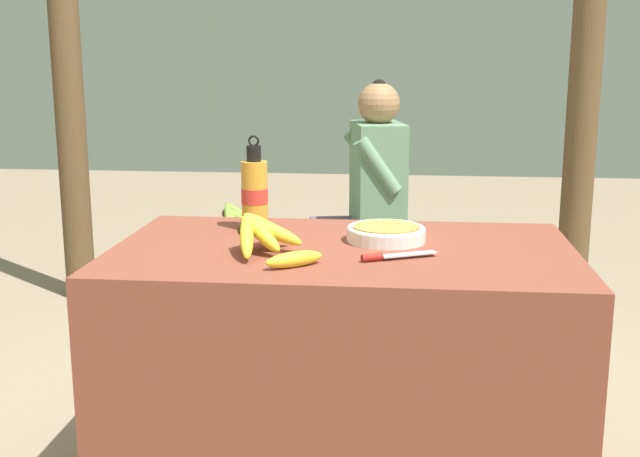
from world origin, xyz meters
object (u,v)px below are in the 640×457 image
object	(u,v)px
water_bottle	(255,193)
banana_bunch_green	(234,214)
seated_vendor	(366,188)
knife	(388,256)
banana_bunch_ripe	(260,231)
wooden_bench	(311,246)
support_post_far	(589,26)
serving_bowl	(386,233)
support_post_near	(64,27)
loose_banana_front	(294,259)

from	to	relation	value
water_bottle	banana_bunch_green	xyz separation A→B (m)	(-0.32, 1.17, -0.30)
seated_vendor	water_bottle	bearing A→B (deg)	64.38
knife	banana_bunch_green	size ratio (longest dim) A/B	0.78
banana_bunch_ripe	wooden_bench	xyz separation A→B (m)	(-0.03, 1.44, -0.39)
banana_bunch_ripe	banana_bunch_green	distance (m)	1.51
banana_bunch_ripe	water_bottle	xyz separation A→B (m)	(-0.06, 0.27, 0.05)
banana_bunch_ripe	banana_bunch_green	bearing A→B (deg)	104.81
wooden_bench	banana_bunch_green	bearing A→B (deg)	179.60
knife	banana_bunch_ripe	bearing A→B (deg)	145.98
knife	banana_bunch_green	bearing A→B (deg)	89.98
seated_vendor	support_post_far	bearing A→B (deg)	-171.87
serving_bowl	support_post_near	xyz separation A→B (m)	(-1.57, 1.58, 0.61)
knife	support_post_far	bearing A→B (deg)	39.05
serving_bowl	water_bottle	xyz separation A→B (m)	(-0.39, 0.11, 0.09)
serving_bowl	seated_vendor	distance (m)	1.24
support_post_far	loose_banana_front	bearing A→B (deg)	-119.60
banana_bunch_ripe	support_post_far	xyz separation A→B (m)	(1.18, 1.74, 0.58)
loose_banana_front	banana_bunch_ripe	bearing A→B (deg)	127.65
banana_bunch_ripe	wooden_bench	size ratio (longest dim) A/B	0.20
loose_banana_front	support_post_near	bearing A→B (deg)	125.75
support_post_far	serving_bowl	bearing A→B (deg)	-118.29
banana_bunch_ripe	serving_bowl	xyz separation A→B (m)	(0.33, 0.16, -0.03)
loose_banana_front	support_post_near	world-z (taller)	support_post_near
seated_vendor	banana_bunch_green	world-z (taller)	seated_vendor
serving_bowl	seated_vendor	bearing A→B (deg)	95.21
water_bottle	loose_banana_front	bearing A→B (deg)	-67.06
loose_banana_front	banana_bunch_green	size ratio (longest dim) A/B	0.59
support_post_far	banana_bunch_green	bearing A→B (deg)	-169.01
wooden_bench	banana_bunch_green	world-z (taller)	banana_bunch_green
knife	support_post_near	xyz separation A→B (m)	(-1.58, 1.79, 0.62)
water_bottle	banana_bunch_ripe	bearing A→B (deg)	-76.51
seated_vendor	knife	bearing A→B (deg)	83.21
serving_bowl	support_post_far	xyz separation A→B (m)	(0.85, 1.58, 0.61)
serving_bowl	banana_bunch_green	size ratio (longest dim) A/B	0.88
serving_bowl	knife	xyz separation A→B (m)	(0.01, -0.21, -0.01)
banana_bunch_ripe	seated_vendor	size ratio (longest dim) A/B	0.25
wooden_bench	water_bottle	bearing A→B (deg)	-91.50
banana_bunch_ripe	water_bottle	world-z (taller)	water_bottle
loose_banana_front	banana_bunch_green	xyz separation A→B (m)	(-0.49, 1.58, -0.21)
wooden_bench	support_post_near	xyz separation A→B (m)	(-1.21, 0.30, 0.96)
water_bottle	support_post_near	size ratio (longest dim) A/B	0.11
wooden_bench	support_post_near	distance (m)	1.58
serving_bowl	seated_vendor	xyz separation A→B (m)	(-0.11, 1.23, -0.08)
wooden_bench	seated_vendor	xyz separation A→B (m)	(0.25, -0.04, 0.27)
knife	wooden_bench	size ratio (longest dim) A/B	0.14
knife	support_post_near	bearing A→B (deg)	105.71
serving_bowl	support_post_far	bearing A→B (deg)	61.71
seated_vendor	support_post_far	world-z (taller)	support_post_far
banana_bunch_ripe	water_bottle	size ratio (longest dim) A/B	0.96
water_bottle	support_post_near	distance (m)	1.96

